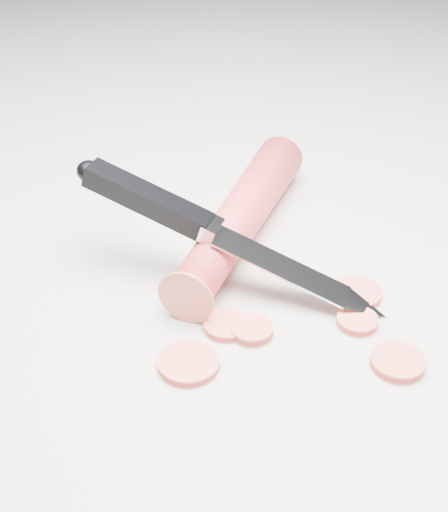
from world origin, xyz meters
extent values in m
plane|color=beige|center=(0.00, 0.00, 0.00)|extent=(2.40, 2.40, 0.00)
cylinder|color=red|center=(-0.02, 0.08, 0.02)|extent=(0.14, 0.22, 0.04)
cylinder|color=#F36351|center=(0.06, -0.01, 0.00)|extent=(0.04, 0.04, 0.01)
cylinder|color=#F36351|center=(0.05, -0.04, 0.00)|extent=(0.03, 0.03, 0.01)
cylinder|color=#F36351|center=(0.06, -0.09, 0.00)|extent=(0.04, 0.04, 0.01)
cylinder|color=#F36351|center=(-0.04, -0.03, 0.00)|extent=(0.03, 0.03, 0.01)
cylinder|color=#F36351|center=(-0.03, -0.04, 0.00)|extent=(0.03, 0.03, 0.01)
cylinder|color=#F36351|center=(-0.07, -0.07, 0.00)|extent=(0.04, 0.04, 0.01)
camera|label=1|loc=(-0.09, -0.41, 0.32)|focal=50.00mm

